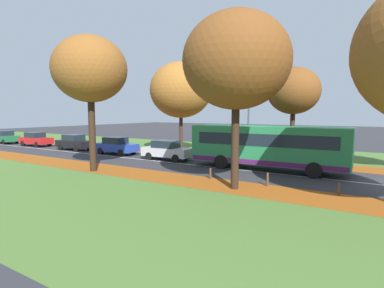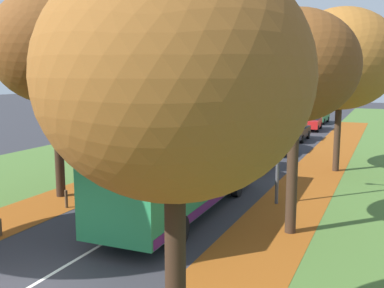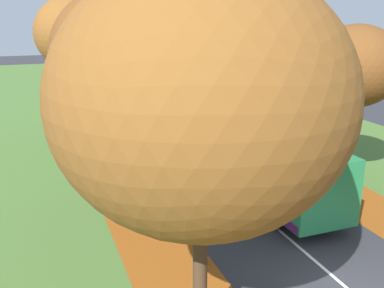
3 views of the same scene
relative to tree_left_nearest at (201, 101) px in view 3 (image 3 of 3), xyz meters
The scene contains 20 objects.
grass_verge_left 21.76m from the tree_left_nearest, 101.65° to the left, with size 12.00×90.00×0.01m, color #476B2D.
leaf_litter_left 15.70m from the tree_left_nearest, 88.48° to the left, with size 2.80×60.00×0.00m, color #8C4714.
grass_verge_right 25.63m from the tree_left_nearest, 55.25° to the left, with size 12.00×90.00×0.01m, color #476B2D.
leaf_litter_right 18.39m from the tree_left_nearest, 56.44° to the left, with size 2.80×60.00×0.00m, color #8C4714.
road_centre_line 21.92m from the tree_left_nearest, 76.30° to the left, with size 0.12×80.00×0.01m, color silver.
tree_left_nearest is the anchor object (origin of this frame).
tree_left_near 8.13m from the tree_left_nearest, 89.60° to the left, with size 5.33×5.33×8.83m.
tree_left_mid 18.13m from the tree_left_nearest, 91.59° to the left, with size 4.78×4.78×8.86m.
tree_right_near 12.78m from the tree_left_nearest, 36.89° to the left, with size 4.04×4.04×7.41m.
tree_right_mid 21.14m from the tree_left_nearest, 60.20° to the left, with size 5.98×5.98×8.78m.
bollard_third 6.93m from the tree_left_nearest, 66.89° to the left, with size 0.12×0.12×0.59m, color #4C3823.
bollard_fourth 9.05m from the tree_left_nearest, 78.30° to the left, with size 0.12×0.12×0.74m, color #4C3823.
bollard_fifth 11.86m from the tree_left_nearest, 82.20° to the left, with size 0.12×0.12×0.66m, color #4C3823.
streetlamp_right 14.07m from the tree_left_nearest, 51.38° to the left, with size 1.89×0.28×6.00m.
bus 11.17m from the tree_left_nearest, 54.22° to the left, with size 2.81×10.44×2.98m.
car_silver_lead 18.53m from the tree_left_nearest, 70.41° to the left, with size 1.93×4.27×1.62m.
car_blue_following 24.20m from the tree_left_nearest, 74.81° to the left, with size 1.82×4.22×1.62m.
car_black_third_in_line 30.07m from the tree_left_nearest, 77.85° to the left, with size 1.81×4.21×1.62m.
car_red_fourth_in_line 36.92m from the tree_left_nearest, 80.10° to the left, with size 1.91×4.26×1.62m.
car_green_trailing 43.13m from the tree_left_nearest, 81.86° to the left, with size 1.89×4.25×1.62m.
Camera 3 is at (-8.30, -9.01, 7.93)m, focal length 42.00 mm.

